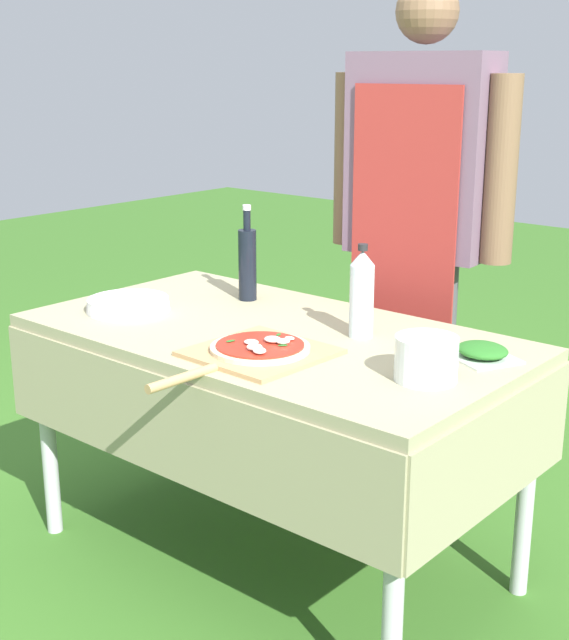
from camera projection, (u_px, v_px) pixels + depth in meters
ground_plane at (273, 559)px, 2.72m from camera, size 12.00×12.00×0.00m
prep_table at (272, 360)px, 2.54m from camera, size 1.43×0.79×0.73m
person_cook at (419, 207)px, 2.88m from camera, size 0.64×0.24×1.71m
pizza_on_peel at (257, 351)px, 2.29m from camera, size 0.33×0.54×0.05m
oil_bottle at (247, 262)px, 2.81m from camera, size 0.06×0.06×0.30m
water_bottle at (362, 294)px, 2.42m from camera, size 0.07×0.07×0.26m
herb_container at (482, 351)px, 2.27m from camera, size 0.21×0.20×0.04m
mixing_tub at (426, 359)px, 2.11m from camera, size 0.15×0.15×0.11m
plate_stack at (128, 305)px, 2.71m from camera, size 0.25×0.25×0.04m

